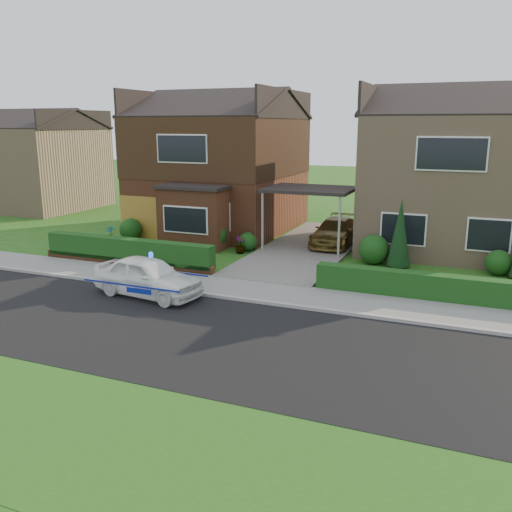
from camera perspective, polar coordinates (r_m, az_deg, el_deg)
The scene contains 25 objects.
ground at distance 14.84m, azimuth -6.99°, elevation -8.15°, with size 120.00×120.00×0.00m, color #185015.
road at distance 14.84m, azimuth -6.99°, elevation -8.15°, with size 60.00×6.00×0.02m, color black.
kerb at distance 17.37m, azimuth -2.09°, elevation -4.53°, with size 60.00×0.16×0.12m, color #9E9993.
sidewalk at distance 18.29m, azimuth -0.73°, elevation -3.61°, with size 60.00×2.00×0.10m, color slate.
grass_verge at distance 11.20m, azimuth -20.06°, elevation -16.62°, with size 60.00×4.00×0.01m, color #185015.
driveway at distance 24.57m, azimuth 5.56°, elevation 0.88°, with size 3.80×12.00×0.12m, color #666059.
house_left at distance 28.83m, azimuth -3.78°, elevation 10.36°, with size 7.50×9.53×7.25m.
house_right at distance 26.04m, azimuth 20.20°, elevation 8.87°, with size 7.50×8.06×7.25m.
carport_link at distance 24.08m, azimuth 5.67°, elevation 6.89°, with size 3.80×3.00×2.77m.
garage_door at distance 26.98m, azimuth -12.11°, elevation 3.94°, with size 2.20×0.10×2.10m, color olive.
dwarf_wall at distance 22.04m, azimuth -13.50°, elevation -0.62°, with size 7.70×0.25×0.36m, color brown.
hedge_left at distance 22.21m, azimuth -13.25°, elevation -0.98°, with size 7.50×0.55×0.90m, color #143912.
hedge_right at distance 18.20m, azimuth 18.01°, elevation -4.56°, with size 7.50×0.55×0.80m, color #143912.
shrub_left_far at distance 26.84m, azimuth -13.05°, elevation 2.74°, with size 1.08×1.08×1.08m, color #143912.
shrub_left_mid at distance 24.35m, azimuth -4.63°, elevation 2.23°, with size 1.32×1.32×1.32m, color #143912.
shrub_left_near at distance 24.00m, azimuth -0.88°, elevation 1.52°, with size 0.84×0.84×0.84m, color #143912.
shrub_right_near at distance 22.22m, azimuth 12.31°, elevation 0.68°, with size 1.20×1.20×1.20m, color #143912.
shrub_right_mid at distance 22.07m, azimuth 24.16°, elevation -0.64°, with size 0.96×0.96×0.96m, color #143912.
conifer_a at distance 21.74m, azimuth 14.90°, elevation 2.13°, with size 0.90×0.90×2.60m, color black.
neighbour_left at distance 38.86m, azimuth -21.73°, elevation 8.51°, with size 6.50×7.00×5.20m, color tan.
police_car at distance 18.00m, azimuth -11.33°, elevation -2.18°, with size 3.50×3.97×1.46m.
driveway_car at distance 25.00m, azimuth 8.37°, elevation 2.55°, with size 1.66×4.08×1.19m, color brown.
potted_plant_a at distance 26.44m, azimuth -15.04°, elevation 2.19°, with size 0.44×0.30×0.84m, color gray.
potted_plant_b at distance 21.41m, azimuth -7.74°, elevation -0.12°, with size 0.46×0.37×0.84m, color gray.
potted_plant_c at distance 23.51m, azimuth -1.68°, elevation 1.13°, with size 0.42×0.42×0.74m, color gray.
Camera 1 is at (6.83, -11.96, 5.51)m, focal length 38.00 mm.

